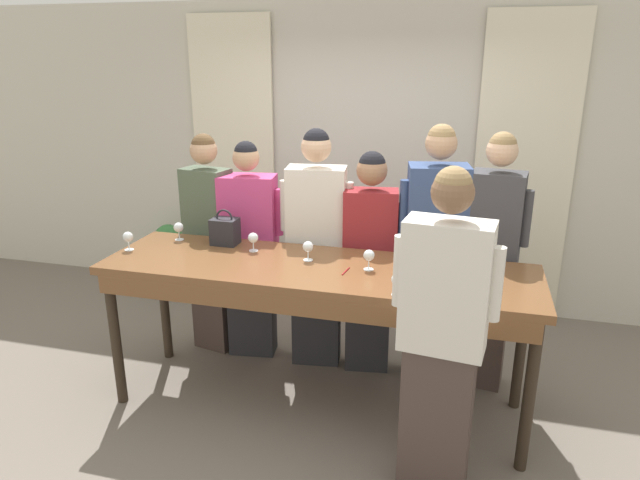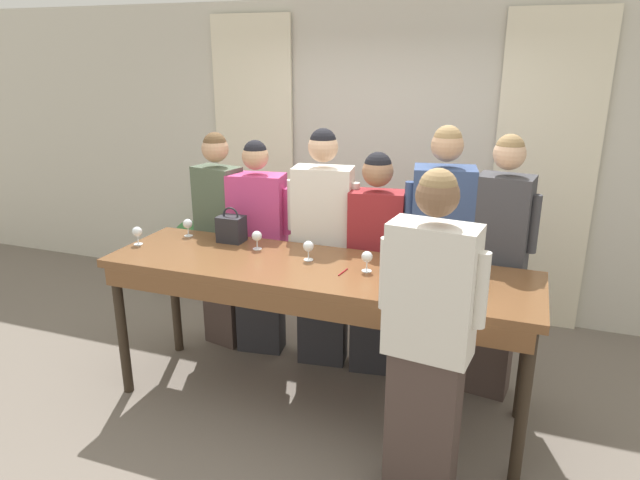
# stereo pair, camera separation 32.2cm
# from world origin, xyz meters

# --- Properties ---
(ground_plane) EXTENTS (18.00, 18.00, 0.00)m
(ground_plane) POSITION_xyz_m (0.00, 0.00, 0.00)
(ground_plane) COLOR #70665B
(wall_back) EXTENTS (12.00, 0.06, 2.80)m
(wall_back) POSITION_xyz_m (0.00, 1.93, 1.40)
(wall_back) COLOR beige
(wall_back) RESTS_ON ground_plane
(curtain_panel_left) EXTENTS (0.82, 0.03, 2.69)m
(curtain_panel_left) POSITION_xyz_m (-1.35, 1.86, 1.34)
(curtain_panel_left) COLOR #EFE5C6
(curtain_panel_left) RESTS_ON ground_plane
(curtain_panel_right) EXTENTS (0.82, 0.03, 2.69)m
(curtain_panel_right) POSITION_xyz_m (1.35, 1.86, 1.34)
(curtain_panel_right) COLOR #EFE5C6
(curtain_panel_right) RESTS_ON ground_plane
(tasting_bar) EXTENTS (2.81, 0.80, 1.03)m
(tasting_bar) POSITION_xyz_m (0.00, -0.02, 0.93)
(tasting_bar) COLOR brown
(tasting_bar) RESTS_ON ground_plane
(wine_bottle) EXTENTS (0.08, 0.08, 0.33)m
(wine_bottle) POSITION_xyz_m (1.00, 0.06, 1.15)
(wine_bottle) COLOR black
(wine_bottle) RESTS_ON tasting_bar
(handbag) EXTENTS (0.19, 0.14, 0.26)m
(handbag) POSITION_xyz_m (-0.75, 0.26, 1.13)
(handbag) COLOR #232328
(handbag) RESTS_ON tasting_bar
(wine_glass_front_left) EXTENTS (0.07, 0.07, 0.13)m
(wine_glass_front_left) POSITION_xyz_m (-1.12, 0.26, 1.12)
(wine_glass_front_left) COLOR white
(wine_glass_front_left) RESTS_ON tasting_bar
(wine_glass_front_mid) EXTENTS (0.07, 0.07, 0.13)m
(wine_glass_front_mid) POSITION_xyz_m (0.56, -0.34, 1.12)
(wine_glass_front_mid) COLOR white
(wine_glass_front_mid) RESTS_ON tasting_bar
(wine_glass_front_right) EXTENTS (0.07, 0.07, 0.13)m
(wine_glass_front_right) POSITION_xyz_m (0.33, 0.02, 1.12)
(wine_glass_front_right) COLOR white
(wine_glass_front_right) RESTS_ON tasting_bar
(wine_glass_center_left) EXTENTS (0.07, 0.07, 0.13)m
(wine_glass_center_left) POSITION_xyz_m (-0.50, 0.17, 1.12)
(wine_glass_center_left) COLOR white
(wine_glass_center_left) RESTS_ON tasting_bar
(wine_glass_center_mid) EXTENTS (0.07, 0.07, 0.13)m
(wine_glass_center_mid) POSITION_xyz_m (0.91, -0.01, 1.12)
(wine_glass_center_mid) COLOR white
(wine_glass_center_mid) RESTS_ON tasting_bar
(wine_glass_center_right) EXTENTS (0.07, 0.07, 0.13)m
(wine_glass_center_right) POSITION_xyz_m (-1.35, -0.04, 1.12)
(wine_glass_center_right) COLOR white
(wine_glass_center_right) RESTS_ON tasting_bar
(wine_glass_back_left) EXTENTS (0.07, 0.07, 0.13)m
(wine_glass_back_left) POSITION_xyz_m (-0.08, 0.08, 1.12)
(wine_glass_back_left) COLOR white
(wine_glass_back_left) RESTS_ON tasting_bar
(wine_glass_back_mid) EXTENTS (0.07, 0.07, 0.13)m
(wine_glass_back_mid) POSITION_xyz_m (1.02, -0.08, 1.12)
(wine_glass_back_mid) COLOR white
(wine_glass_back_mid) RESTS_ON tasting_bar
(pen) EXTENTS (0.02, 0.13, 0.01)m
(pen) POSITION_xyz_m (0.20, -0.06, 1.03)
(pen) COLOR maroon
(pen) RESTS_ON tasting_bar
(guest_olive_jacket) EXTENTS (0.48, 0.28, 1.77)m
(guest_olive_jacket) POSITION_xyz_m (-1.04, 0.58, 0.93)
(guest_olive_jacket) COLOR #473833
(guest_olive_jacket) RESTS_ON ground_plane
(guest_pink_top) EXTENTS (0.54, 0.29, 1.72)m
(guest_pink_top) POSITION_xyz_m (-0.70, 0.58, 0.88)
(guest_pink_top) COLOR #28282D
(guest_pink_top) RESTS_ON ground_plane
(guest_cream_sweater) EXTENTS (0.54, 0.30, 1.83)m
(guest_cream_sweater) POSITION_xyz_m (-0.16, 0.58, 0.95)
(guest_cream_sweater) COLOR #28282D
(guest_cream_sweater) RESTS_ON ground_plane
(guest_striped_shirt) EXTENTS (0.50, 0.27, 1.69)m
(guest_striped_shirt) POSITION_xyz_m (0.24, 0.58, 0.89)
(guest_striped_shirt) COLOR #28282D
(guest_striped_shirt) RESTS_ON ground_plane
(guest_navy_coat) EXTENTS (0.53, 0.34, 1.89)m
(guest_navy_coat) POSITION_xyz_m (0.71, 0.58, 0.97)
(guest_navy_coat) COLOR #383D51
(guest_navy_coat) RESTS_ON ground_plane
(guest_beige_cap) EXTENTS (0.47, 0.29, 1.85)m
(guest_beige_cap) POSITION_xyz_m (1.10, 0.58, 0.97)
(guest_beige_cap) COLOR #473833
(guest_beige_cap) RESTS_ON ground_plane
(host_pouring) EXTENTS (0.55, 0.27, 1.83)m
(host_pouring) POSITION_xyz_m (0.84, -0.60, 0.95)
(host_pouring) COLOR #473833
(host_pouring) RESTS_ON ground_plane
(potted_plant) EXTENTS (0.37, 0.37, 0.71)m
(potted_plant) POSITION_xyz_m (-1.96, 1.53, 0.37)
(potted_plant) COLOR #4C4C51
(potted_plant) RESTS_ON ground_plane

